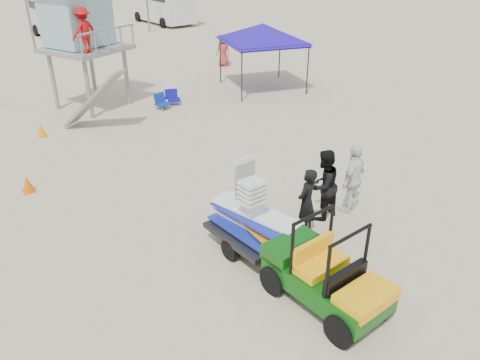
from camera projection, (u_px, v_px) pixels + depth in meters
ground at (314, 298)px, 9.40m from camera, size 140.00×140.00×0.00m
utility_cart at (328, 270)px, 8.84m from camera, size 1.27×2.43×1.84m
surf_trailer at (249, 219)px, 10.48m from camera, size 1.29×2.38×2.03m
man_left at (306, 202)px, 11.09m from camera, size 0.72×0.57×1.72m
man_mid at (323, 185)px, 11.70m from camera, size 0.96×0.78×1.87m
man_right at (353, 179)px, 12.00m from camera, size 1.18×0.72×1.89m
lifeguard_tower at (79, 24)px, 18.53m from camera, size 3.61×3.61×4.55m
canopy_blue at (263, 27)px, 21.16m from camera, size 4.23×4.23×3.41m
cone_near at (41, 130)px, 16.91m from camera, size 0.34×0.34×0.50m
cone_far at (27, 184)px, 13.22m from camera, size 0.34×0.34×0.50m
beach_chair_b at (161, 101)px, 19.70m from camera, size 0.63×0.68×0.64m
beach_chair_c at (173, 97)px, 20.22m from camera, size 0.71×0.78×0.64m
rv_mid_right at (61, 12)px, 32.68m from camera, size 2.64×7.00×3.25m
rv_far_right at (162, 1)px, 38.71m from camera, size 2.64×6.60×3.25m
distant_beachgoers at (80, 60)px, 23.99m from camera, size 14.39×6.20×1.68m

